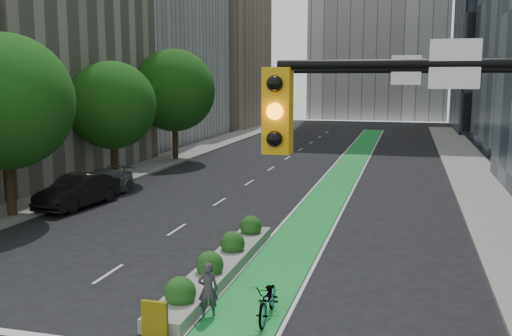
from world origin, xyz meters
The scene contains 13 objects.
sidewalk_left centered at (-11.80, 25.00, 0.07)m, with size 3.60×90.00×0.15m, color gray.
sidewalk_right centered at (11.80, 25.00, 0.07)m, with size 3.60×90.00×0.15m, color gray.
bike_lane_paint centered at (3.00, 30.00, 0.01)m, with size 2.20×70.00×0.01m, color green.
building_tan_far centered at (-20.00, 66.00, 13.00)m, with size 14.00×16.00×26.00m, color tan.
tree_mid centered at (-11.00, 12.00, 5.57)m, with size 6.40×6.40×8.78m.
tree_midfar centered at (-11.00, 22.00, 4.95)m, with size 5.60×5.60×7.76m.
tree_far centered at (-11.00, 32.00, 5.69)m, with size 6.60×6.60×9.00m.
signal_right centered at (8.67, 0.47, 4.80)m, with size 5.82×0.51×7.20m.
median_planter centered at (1.20, 7.04, 0.37)m, with size 1.20×10.26×1.10m.
bicycle centered at (3.67, 3.87, 0.55)m, with size 0.73×2.10×1.10m, color gray.
cyclist centered at (2.00, 3.59, 0.78)m, with size 0.57×0.37×1.56m, color #3D3640.
parked_car_left_mid centered at (-9.24, 14.91, 0.85)m, with size 1.80×5.15×1.70m, color black.
parked_car_left_far centered at (-9.50, 17.56, 0.73)m, with size 2.06×5.06×1.47m, color slate.
Camera 1 is at (7.25, -10.82, 6.64)m, focal length 40.00 mm.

